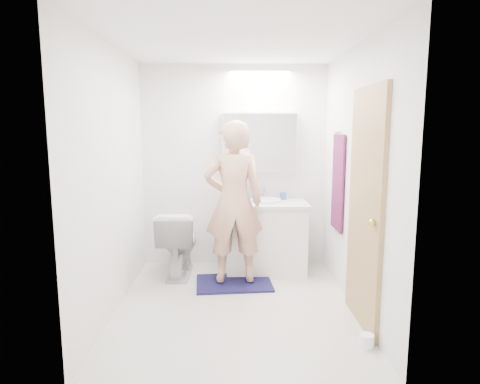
{
  "coord_description": "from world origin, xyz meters",
  "views": [
    {
      "loc": [
        -0.03,
        -3.67,
        1.66
      ],
      "look_at": [
        0.05,
        0.25,
        1.05
      ],
      "focal_mm": 30.73,
      "sensor_mm": 36.0,
      "label": 1
    }
  ],
  "objects_px": {
    "vanity_cabinet": "(266,238)",
    "medicine_cabinet": "(260,142)",
    "toilet": "(178,243)",
    "soap_bottle_a": "(236,190)",
    "soap_bottle_b": "(252,192)",
    "toothbrush_cup": "(283,196)",
    "toilet_paper_roll": "(367,341)",
    "person": "(234,202)"
  },
  "relations": [
    {
      "from": "vanity_cabinet",
      "to": "person",
      "type": "distance_m",
      "value": 0.76
    },
    {
      "from": "medicine_cabinet",
      "to": "toilet",
      "type": "bearing_deg",
      "value": -160.9
    },
    {
      "from": "person",
      "to": "vanity_cabinet",
      "type": "bearing_deg",
      "value": -135.7
    },
    {
      "from": "vanity_cabinet",
      "to": "soap_bottle_b",
      "type": "bearing_deg",
      "value": 130.64
    },
    {
      "from": "soap_bottle_b",
      "to": "toilet_paper_roll",
      "type": "distance_m",
      "value": 2.24
    },
    {
      "from": "person",
      "to": "soap_bottle_b",
      "type": "xyz_separation_m",
      "value": [
        0.22,
        0.6,
        0.02
      ]
    },
    {
      "from": "toilet_paper_roll",
      "to": "soap_bottle_a",
      "type": "bearing_deg",
      "value": 117.56
    },
    {
      "from": "vanity_cabinet",
      "to": "medicine_cabinet",
      "type": "distance_m",
      "value": 1.13
    },
    {
      "from": "medicine_cabinet",
      "to": "toothbrush_cup",
      "type": "bearing_deg",
      "value": -10.07
    },
    {
      "from": "vanity_cabinet",
      "to": "soap_bottle_b",
      "type": "height_order",
      "value": "soap_bottle_b"
    },
    {
      "from": "vanity_cabinet",
      "to": "medicine_cabinet",
      "type": "xyz_separation_m",
      "value": [
        -0.06,
        0.21,
        1.11
      ]
    },
    {
      "from": "toilet",
      "to": "soap_bottle_b",
      "type": "relative_size",
      "value": 3.95
    },
    {
      "from": "toilet",
      "to": "toothbrush_cup",
      "type": "relative_size",
      "value": 8.45
    },
    {
      "from": "toilet",
      "to": "person",
      "type": "relative_size",
      "value": 0.45
    },
    {
      "from": "vanity_cabinet",
      "to": "medicine_cabinet",
      "type": "relative_size",
      "value": 1.02
    },
    {
      "from": "medicine_cabinet",
      "to": "soap_bottle_a",
      "type": "height_order",
      "value": "medicine_cabinet"
    },
    {
      "from": "medicine_cabinet",
      "to": "soap_bottle_a",
      "type": "distance_m",
      "value": 0.63
    },
    {
      "from": "vanity_cabinet",
      "to": "soap_bottle_b",
      "type": "relative_size",
      "value": 4.71
    },
    {
      "from": "toilet",
      "to": "soap_bottle_a",
      "type": "relative_size",
      "value": 3.26
    },
    {
      "from": "toothbrush_cup",
      "to": "vanity_cabinet",
      "type": "bearing_deg",
      "value": -143.88
    },
    {
      "from": "vanity_cabinet",
      "to": "person",
      "type": "relative_size",
      "value": 0.53
    },
    {
      "from": "vanity_cabinet",
      "to": "soap_bottle_b",
      "type": "xyz_separation_m",
      "value": [
        -0.15,
        0.18,
        0.53
      ]
    },
    {
      "from": "toilet_paper_roll",
      "to": "medicine_cabinet",
      "type": "bearing_deg",
      "value": 109.96
    },
    {
      "from": "toilet",
      "to": "toothbrush_cup",
      "type": "xyz_separation_m",
      "value": [
        1.22,
        0.28,
        0.48
      ]
    },
    {
      "from": "toilet",
      "to": "soap_bottle_b",
      "type": "bearing_deg",
      "value": -159.46
    },
    {
      "from": "vanity_cabinet",
      "to": "toilet",
      "type": "relative_size",
      "value": 1.19
    },
    {
      "from": "vanity_cabinet",
      "to": "toilet_paper_roll",
      "type": "bearing_deg",
      "value": -69.64
    },
    {
      "from": "toilet",
      "to": "person",
      "type": "height_order",
      "value": "person"
    },
    {
      "from": "person",
      "to": "toothbrush_cup",
      "type": "xyz_separation_m",
      "value": [
        0.59,
        0.58,
        -0.03
      ]
    },
    {
      "from": "toilet",
      "to": "vanity_cabinet",
      "type": "bearing_deg",
      "value": -172.12
    },
    {
      "from": "soap_bottle_a",
      "to": "soap_bottle_b",
      "type": "height_order",
      "value": "soap_bottle_a"
    },
    {
      "from": "medicine_cabinet",
      "to": "toilet",
      "type": "height_order",
      "value": "medicine_cabinet"
    },
    {
      "from": "person",
      "to": "soap_bottle_b",
      "type": "height_order",
      "value": "person"
    },
    {
      "from": "soap_bottle_a",
      "to": "toilet_paper_roll",
      "type": "xyz_separation_m",
      "value": [
        0.98,
        -1.88,
        -0.89
      ]
    },
    {
      "from": "vanity_cabinet",
      "to": "toothbrush_cup",
      "type": "distance_m",
      "value": 0.54
    },
    {
      "from": "toothbrush_cup",
      "to": "toilet_paper_roll",
      "type": "distance_m",
      "value": 2.1
    },
    {
      "from": "toilet_paper_roll",
      "to": "person",
      "type": "bearing_deg",
      "value": 127.86
    },
    {
      "from": "medicine_cabinet",
      "to": "vanity_cabinet",
      "type": "bearing_deg",
      "value": -73.47
    },
    {
      "from": "medicine_cabinet",
      "to": "person",
      "type": "relative_size",
      "value": 0.52
    },
    {
      "from": "person",
      "to": "toothbrush_cup",
      "type": "relative_size",
      "value": 18.98
    },
    {
      "from": "toothbrush_cup",
      "to": "person",
      "type": "bearing_deg",
      "value": -135.42
    },
    {
      "from": "vanity_cabinet",
      "to": "toothbrush_cup",
      "type": "bearing_deg",
      "value": 36.12
    }
  ]
}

